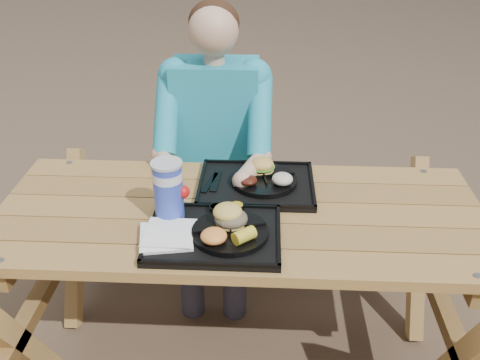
{
  "coord_description": "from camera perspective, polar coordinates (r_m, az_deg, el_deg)",
  "views": [
    {
      "loc": [
        0.08,
        -1.65,
        1.82
      ],
      "look_at": [
        0.0,
        0.0,
        0.88
      ],
      "focal_mm": 40.0,
      "sensor_mm": 36.0,
      "label": 1
    }
  ],
  "objects": [
    {
      "name": "condiment_bbq",
      "position": [
        1.91,
        -2.56,
        -3.16
      ],
      "size": [
        0.05,
        0.05,
        0.03
      ],
      "primitive_type": "cylinder",
      "color": "black",
      "rests_on": "tray_near"
    },
    {
      "name": "cutlery_far",
      "position": [
        2.11,
        -2.62,
        -0.16
      ],
      "size": [
        0.03,
        0.16,
        0.01
      ],
      "primitive_type": "cube",
      "rotation": [
        0.0,
        0.0,
        -0.04
      ],
      "color": "black",
      "rests_on": "tray_far"
    },
    {
      "name": "condiment_mustard",
      "position": [
        1.92,
        -0.35,
        -3.03
      ],
      "size": [
        0.05,
        0.05,
        0.03
      ],
      "primitive_type": "cylinder",
      "color": "gold",
      "rests_on": "tray_near"
    },
    {
      "name": "plate_near",
      "position": [
        1.8,
        -1.07,
        -5.58
      ],
      "size": [
        0.26,
        0.26,
        0.02
      ],
      "primitive_type": "cylinder",
      "color": "black",
      "rests_on": "tray_near"
    },
    {
      "name": "ground",
      "position": [
        2.46,
        0.0,
        -18.12
      ],
      "size": [
        60.0,
        60.0,
        0.0
      ],
      "primitive_type": "plane",
      "color": "#999999",
      "rests_on": "ground"
    },
    {
      "name": "baked_beans",
      "position": [
        2.05,
        0.85,
        -0.03
      ],
      "size": [
        0.07,
        0.07,
        0.03
      ],
      "primitive_type": "ellipsoid",
      "color": "#42170D",
      "rests_on": "plate_far"
    },
    {
      "name": "diner",
      "position": [
        2.52,
        -2.5,
        1.65
      ],
      "size": [
        0.48,
        0.84,
        1.28
      ],
      "primitive_type": null,
      "color": "#1AB7AA",
      "rests_on": "ground"
    },
    {
      "name": "tray_near",
      "position": [
        1.82,
        -2.78,
        -5.94
      ],
      "size": [
        0.45,
        0.35,
        0.02
      ],
      "primitive_type": "cube",
      "color": "black",
      "rests_on": "picnic_table"
    },
    {
      "name": "burger",
      "position": [
        2.13,
        2.37,
        1.99
      ],
      "size": [
        0.1,
        0.1,
        0.09
      ],
      "primitive_type": null,
      "color": "gold",
      "rests_on": "plate_far"
    },
    {
      "name": "sandwich",
      "position": [
        1.8,
        -0.97,
        -3.26
      ],
      "size": [
        0.11,
        0.11,
        0.11
      ],
      "primitive_type": null,
      "color": "gold",
      "rests_on": "plate_near"
    },
    {
      "name": "napkin_stack",
      "position": [
        1.81,
        -7.88,
        -5.88
      ],
      "size": [
        0.2,
        0.2,
        0.02
      ],
      "primitive_type": "cube",
      "rotation": [
        0.0,
        0.0,
        0.18
      ],
      "color": "white",
      "rests_on": "tray_near"
    },
    {
      "name": "tray_far",
      "position": [
        2.11,
        1.76,
        -0.58
      ],
      "size": [
        0.45,
        0.35,
        0.02
      ],
      "primitive_type": "cube",
      "color": "black",
      "rests_on": "picnic_table"
    },
    {
      "name": "soda_cup",
      "position": [
        1.86,
        -7.65,
        -1.21
      ],
      "size": [
        0.1,
        0.1,
        0.21
      ],
      "primitive_type": "cylinder",
      "color": "#1731B2",
      "rests_on": "tray_near"
    },
    {
      "name": "corn_cob",
      "position": [
        1.73,
        0.44,
        -5.94
      ],
      "size": [
        0.11,
        0.11,
        0.04
      ],
      "primitive_type": null,
      "rotation": [
        0.0,
        0.0,
        0.7
      ],
      "color": "yellow",
      "rests_on": "plate_near"
    },
    {
      "name": "plate_far",
      "position": [
        2.11,
        2.59,
        0.0
      ],
      "size": [
        0.26,
        0.26,
        0.02
      ],
      "primitive_type": "cylinder",
      "color": "black",
      "rests_on": "tray_far"
    },
    {
      "name": "potato_salad",
      "position": [
        2.05,
        4.54,
        0.11
      ],
      "size": [
        0.08,
        0.08,
        0.04
      ],
      "primitive_type": "ellipsoid",
      "color": "beige",
      "rests_on": "plate_far"
    },
    {
      "name": "picnic_table",
      "position": [
        2.2,
        0.0,
        -11.53
      ],
      "size": [
        1.8,
        1.49,
        0.75
      ],
      "primitive_type": null,
      "color": "#999999",
      "rests_on": "ground"
    },
    {
      "name": "mac_cheese",
      "position": [
        1.73,
        -2.81,
        -5.99
      ],
      "size": [
        0.09,
        0.09,
        0.04
      ],
      "primitive_type": "ellipsoid",
      "color": "#FF9C43",
      "rests_on": "plate_near"
    }
  ]
}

